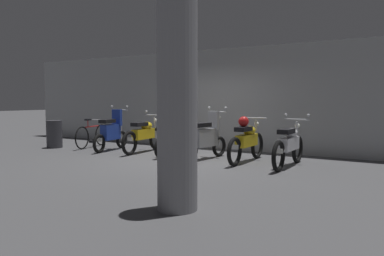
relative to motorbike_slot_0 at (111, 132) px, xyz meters
name	(u,v)px	position (x,y,z in m)	size (l,w,h in m)	color
ground_plane	(180,160)	(2.60, -0.38, -0.53)	(80.00, 80.00, 0.00)	#4C4C4F
back_wall	(225,99)	(2.60, 2.05, 0.95)	(16.00, 0.30, 2.95)	#9EA0A3
motorbike_slot_0	(111,132)	(0.00, 0.00, 0.00)	(0.58, 1.67, 1.29)	black
motorbike_slot_1	(144,135)	(1.04, 0.18, -0.04)	(0.59, 1.95, 1.15)	black
motorbike_slot_2	(173,136)	(2.08, 0.11, 0.00)	(0.56, 1.68, 1.18)	black
motorbike_slot_3	(206,138)	(3.12, 0.03, 0.00)	(0.58, 1.67, 1.29)	black
motorbike_slot_4	(247,140)	(4.15, 0.12, 0.00)	(0.56, 1.95, 1.08)	black
motorbike_slot_5	(289,144)	(5.19, 0.02, -0.04)	(0.59, 1.95, 1.15)	black
bicycle	(92,135)	(-1.01, 0.21, -0.17)	(0.55, 1.69, 0.89)	black
support_pillar	(177,99)	(4.89, -3.91, 0.95)	(0.54, 0.54, 2.95)	gray
trash_bin	(54,134)	(-1.90, -0.47, -0.11)	(0.46, 0.46, 0.83)	#38383D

